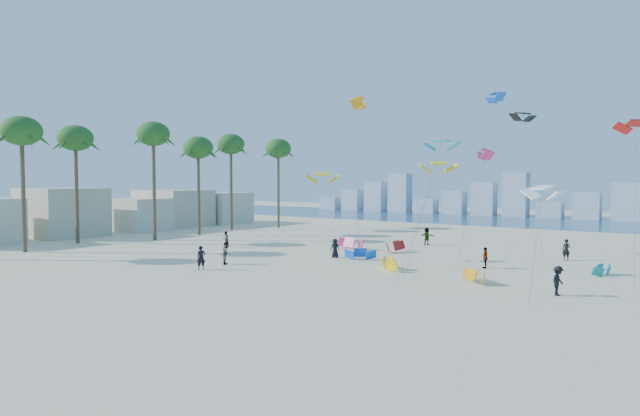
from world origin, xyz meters
The scene contains 10 objects.
ground centered at (0.00, 0.00, 0.00)m, with size 220.00×220.00×0.00m, color beige.
ocean centered at (0.00, 72.00, 0.01)m, with size 220.00×220.00×0.00m, color navy.
kitesurfer_near centered at (-0.67, 5.23, 0.94)m, with size 0.68×0.45×1.88m, color black.
kitesurfer_mid centered at (-1.05, 8.32, 0.93)m, with size 0.91×0.71×1.86m, color gray.
kitesurfers_far centered at (10.87, 20.83, 0.90)m, with size 34.33×19.90×1.88m.
grounded_kites centered at (9.31, 19.20, 0.48)m, with size 25.62×13.81×1.10m.
flying_kites centered at (14.97, 22.70, 11.97)m, with size 27.18×30.11×17.10m.
palm_row centered at (-22.10, 16.16, 11.27)m, with size 9.13×44.80×13.80m.
beachfront_buildings centered at (-33.69, 20.82, 2.67)m, with size 11.50×43.00×6.00m.
distant_skyline centered at (-1.19, 82.00, 3.09)m, with size 85.00×3.00×8.40m.
Camera 1 is at (31.32, -22.83, 7.02)m, focal length 30.01 mm.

